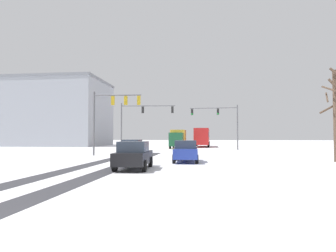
% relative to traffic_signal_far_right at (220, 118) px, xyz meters
% --- Properties ---
extents(ground_plane, '(300.00, 300.00, 0.00)m').
position_rel_traffic_signal_far_right_xyz_m(ground_plane, '(-5.59, -36.54, -4.68)').
color(ground_plane, white).
extents(wheel_track_left_lane, '(1.15, 29.02, 0.01)m').
position_rel_traffic_signal_far_right_xyz_m(wheel_track_left_lane, '(-10.35, -23.35, -4.68)').
color(wheel_track_left_lane, '#38383D').
rests_on(wheel_track_left_lane, ground).
extents(wheel_track_right_lane, '(1.16, 29.02, 0.01)m').
position_rel_traffic_signal_far_right_xyz_m(wheel_track_right_lane, '(-7.99, -23.35, -4.68)').
color(wheel_track_right_lane, '#38383D').
rests_on(wheel_track_right_lane, ground).
extents(sidewalk_kerb_right, '(4.00, 29.02, 0.12)m').
position_rel_traffic_signal_far_right_xyz_m(sidewalk_kerb_right, '(3.83, -24.67, -4.62)').
color(sidewalk_kerb_right, white).
rests_on(sidewalk_kerb_right, ground).
extents(traffic_signal_far_right, '(6.98, 0.69, 6.50)m').
position_rel_traffic_signal_far_right_xyz_m(traffic_signal_far_right, '(0.00, 0.00, 0.00)').
color(traffic_signal_far_right, '#56565B').
rests_on(traffic_signal_far_right, ground).
extents(traffic_signal_far_left, '(7.43, 0.84, 6.50)m').
position_rel_traffic_signal_far_right_xyz_m(traffic_signal_far_left, '(-11.01, -3.96, 0.02)').
color(traffic_signal_far_left, '#56565B').
rests_on(traffic_signal_far_left, ground).
extents(traffic_signal_near_left, '(4.93, 0.52, 6.50)m').
position_rel_traffic_signal_far_right_xyz_m(traffic_signal_near_left, '(-11.69, -14.07, 0.07)').
color(traffic_signal_near_left, '#56565B').
rests_on(traffic_signal_near_left, ground).
extents(car_silver_lead, '(1.84, 4.10, 1.62)m').
position_rel_traffic_signal_far_right_xyz_m(car_silver_lead, '(-9.29, -15.50, -3.87)').
color(car_silver_lead, '#B7BABF').
rests_on(car_silver_lead, ground).
extents(car_blue_second, '(1.93, 4.15, 1.62)m').
position_rel_traffic_signal_far_right_xyz_m(car_blue_second, '(-3.97, -20.52, -3.87)').
color(car_blue_second, '#233899').
rests_on(car_blue_second, ground).
extents(car_black_third, '(1.97, 4.17, 1.62)m').
position_rel_traffic_signal_far_right_xyz_m(car_black_third, '(-6.74, -25.57, -3.87)').
color(car_black_third, black).
rests_on(car_black_third, ground).
extents(bus_oncoming, '(3.02, 11.10, 3.38)m').
position_rel_traffic_signal_far_right_xyz_m(bus_oncoming, '(-2.57, 11.54, -2.69)').
color(bus_oncoming, '#B21E1E').
rests_on(bus_oncoming, ground).
extents(box_truck_delivery, '(2.40, 7.43, 3.02)m').
position_rel_traffic_signal_far_right_xyz_m(box_truck_delivery, '(-6.57, 4.63, -3.05)').
color(box_truck_delivery, '#194C2D').
rests_on(box_truck_delivery, ground).
extents(bare_tree_sidewalk_mid, '(1.75, 1.77, 7.12)m').
position_rel_traffic_signal_far_right_xyz_m(bare_tree_sidewalk_mid, '(7.32, -19.17, -0.89)').
color(bare_tree_sidewalk_mid, brown).
rests_on(bare_tree_sidewalk_mid, ground).
extents(office_building_far_left_block, '(26.87, 15.19, 13.73)m').
position_rel_traffic_signal_far_right_xyz_m(office_building_far_left_block, '(-36.42, 14.91, 2.19)').
color(office_building_far_left_block, '#9399A3').
rests_on(office_building_far_left_block, ground).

